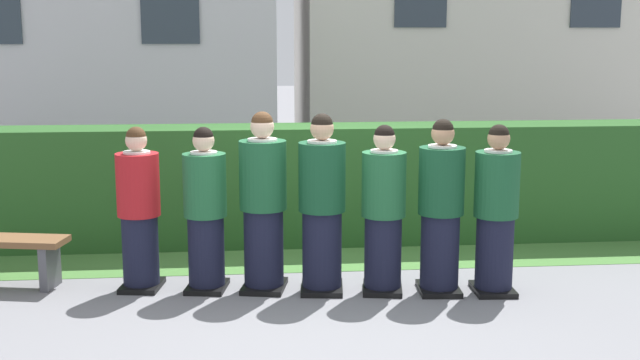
{
  "coord_description": "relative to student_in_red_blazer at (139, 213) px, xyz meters",
  "views": [
    {
      "loc": [
        -0.68,
        -7.33,
        2.38
      ],
      "look_at": [
        0.0,
        0.0,
        1.05
      ],
      "focal_mm": 45.74,
      "sensor_mm": 36.0,
      "label": 1
    }
  ],
  "objects": [
    {
      "name": "student_front_row_6",
      "position": [
        3.28,
        -0.42,
        0.02
      ],
      "size": [
        0.41,
        0.51,
        1.57
      ],
      "color": "black",
      "rests_on": "ground"
    },
    {
      "name": "student_in_red_blazer",
      "position": [
        0.0,
        0.0,
        0.0
      ],
      "size": [
        0.42,
        0.49,
        1.54
      ],
      "color": "black",
      "rests_on": "ground"
    },
    {
      "name": "student_front_row_2",
      "position": [
        1.15,
        -0.13,
        0.07
      ],
      "size": [
        0.47,
        0.56,
        1.68
      ],
      "color": "black",
      "rests_on": "ground"
    },
    {
      "name": "student_front_row_4",
      "position": [
        2.25,
        -0.29,
        0.01
      ],
      "size": [
        0.43,
        0.53,
        1.56
      ],
      "color": "black",
      "rests_on": "ground"
    },
    {
      "name": "ground_plane",
      "position": [
        1.67,
        -0.2,
        -0.73
      ],
      "size": [
        60.0,
        60.0,
        0.0
      ],
      "primitive_type": "plane",
      "color": "slate"
    },
    {
      "name": "student_front_row_3",
      "position": [
        1.69,
        -0.22,
        0.06
      ],
      "size": [
        0.43,
        0.54,
        1.67
      ],
      "color": "black",
      "rests_on": "ground"
    },
    {
      "name": "student_front_row_1",
      "position": [
        0.62,
        -0.09,
        0.0
      ],
      "size": [
        0.42,
        0.52,
        1.54
      ],
      "color": "black",
      "rests_on": "ground"
    },
    {
      "name": "student_front_row_5",
      "position": [
        2.78,
        -0.36,
        0.04
      ],
      "size": [
        0.42,
        0.52,
        1.62
      ],
      "color": "black",
      "rests_on": "ground"
    },
    {
      "name": "hedge",
      "position": [
        1.67,
        1.61,
        -0.06
      ],
      "size": [
        9.91,
        0.7,
        1.35
      ],
      "color": "#285623",
      "rests_on": "ground"
    },
    {
      "name": "lawn_strip",
      "position": [
        1.67,
        0.81,
        -0.73
      ],
      "size": [
        9.91,
        0.9,
        0.01
      ],
      "primitive_type": "cube",
      "color": "#477A38",
      "rests_on": "ground"
    }
  ]
}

